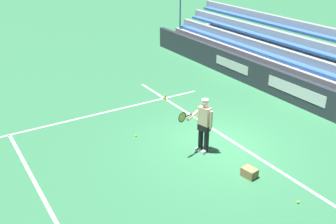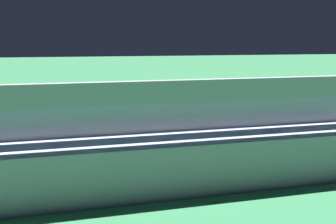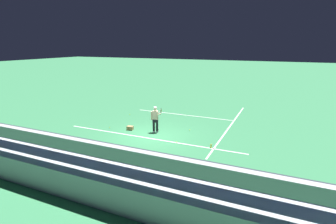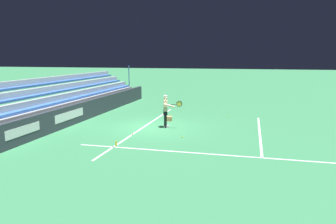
{
  "view_description": "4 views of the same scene",
  "coord_description": "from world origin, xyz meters",
  "px_view_note": "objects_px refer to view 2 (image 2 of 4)",
  "views": [
    {
      "loc": [
        -8.43,
        7.08,
        6.11
      ],
      "look_at": [
        0.4,
        1.62,
        1.35
      ],
      "focal_mm": 42.0,
      "sensor_mm": 36.0,
      "label": 1
    },
    {
      "loc": [
        -4.3,
        -16.25,
        3.23
      ],
      "look_at": [
        0.92,
        0.05,
        0.61
      ],
      "focal_mm": 50.0,
      "sensor_mm": 36.0,
      "label": 2
    },
    {
      "loc": [
        7.36,
        -13.87,
        5.64
      ],
      "look_at": [
        0.64,
        1.03,
        1.37
      ],
      "focal_mm": 28.0,
      "sensor_mm": 36.0,
      "label": 3
    },
    {
      "loc": [
        16.38,
        4.98,
        3.77
      ],
      "look_at": [
        0.21,
        0.87,
        0.9
      ],
      "focal_mm": 35.0,
      "sensor_mm": 36.0,
      "label": 4
    }
  ],
  "objects_px": {
    "tennis_ball_far_left": "(28,119)",
    "water_bottle": "(247,123)",
    "tennis_ball_toward_net": "(197,128)",
    "tennis_ball_by_box": "(48,134)",
    "ball_box_cardboard": "(91,127)",
    "tennis_ball_far_right": "(174,118)",
    "tennis_player": "(137,103)"
  },
  "relations": [
    {
      "from": "tennis_ball_far_right",
      "to": "tennis_ball_far_left",
      "type": "bearing_deg",
      "value": 163.35
    },
    {
      "from": "tennis_ball_far_left",
      "to": "tennis_ball_by_box",
      "type": "height_order",
      "value": "same"
    },
    {
      "from": "tennis_player",
      "to": "tennis_ball_by_box",
      "type": "height_order",
      "value": "tennis_player"
    },
    {
      "from": "tennis_ball_far_left",
      "to": "water_bottle",
      "type": "height_order",
      "value": "water_bottle"
    },
    {
      "from": "tennis_player",
      "to": "tennis_ball_far_left",
      "type": "height_order",
      "value": "tennis_player"
    },
    {
      "from": "tennis_ball_toward_net",
      "to": "tennis_ball_by_box",
      "type": "bearing_deg",
      "value": 173.02
    },
    {
      "from": "tennis_player",
      "to": "tennis_ball_by_box",
      "type": "distance_m",
      "value": 3.46
    },
    {
      "from": "tennis_ball_toward_net",
      "to": "tennis_player",
      "type": "bearing_deg",
      "value": 149.76
    },
    {
      "from": "tennis_player",
      "to": "ball_box_cardboard",
      "type": "distance_m",
      "value": 1.97
    },
    {
      "from": "tennis_ball_far_left",
      "to": "tennis_ball_by_box",
      "type": "distance_m",
      "value": 3.59
    },
    {
      "from": "tennis_ball_toward_net",
      "to": "tennis_ball_far_right",
      "type": "bearing_deg",
      "value": 91.53
    },
    {
      "from": "tennis_player",
      "to": "water_bottle",
      "type": "bearing_deg",
      "value": -15.55
    },
    {
      "from": "tennis_ball_far_right",
      "to": "water_bottle",
      "type": "bearing_deg",
      "value": -48.72
    },
    {
      "from": "tennis_player",
      "to": "water_bottle",
      "type": "xyz_separation_m",
      "value": [
        4.03,
        -1.12,
        -0.78
      ]
    },
    {
      "from": "tennis_player",
      "to": "tennis_ball_far_left",
      "type": "distance_m",
      "value": 5.03
    },
    {
      "from": "ball_box_cardboard",
      "to": "water_bottle",
      "type": "relative_size",
      "value": 1.82
    },
    {
      "from": "tennis_ball_by_box",
      "to": "water_bottle",
      "type": "bearing_deg",
      "value": -4.81
    },
    {
      "from": "tennis_player",
      "to": "tennis_ball_toward_net",
      "type": "relative_size",
      "value": 25.98
    },
    {
      "from": "tennis_player",
      "to": "water_bottle",
      "type": "relative_size",
      "value": 7.8
    },
    {
      "from": "tennis_player",
      "to": "tennis_ball_toward_net",
      "type": "distance_m",
      "value": 2.44
    },
    {
      "from": "tennis_player",
      "to": "tennis_ball_toward_net",
      "type": "xyz_separation_m",
      "value": [
        1.98,
        -1.15,
        -0.86
      ]
    },
    {
      "from": "tennis_ball_by_box",
      "to": "tennis_ball_far_left",
      "type": "bearing_deg",
      "value": 99.54
    },
    {
      "from": "ball_box_cardboard",
      "to": "tennis_ball_far_left",
      "type": "distance_m",
      "value": 3.92
    },
    {
      "from": "water_bottle",
      "to": "tennis_ball_far_right",
      "type": "bearing_deg",
      "value": 131.28
    },
    {
      "from": "water_bottle",
      "to": "ball_box_cardboard",
      "type": "bearing_deg",
      "value": 171.65
    },
    {
      "from": "tennis_ball_far_left",
      "to": "water_bottle",
      "type": "xyz_separation_m",
      "value": [
        7.94,
        -4.16,
        0.08
      ]
    },
    {
      "from": "tennis_ball_far_right",
      "to": "tennis_ball_toward_net",
      "type": "xyz_separation_m",
      "value": [
        0.07,
        -2.45,
        0.0
      ]
    },
    {
      "from": "tennis_ball_far_left",
      "to": "tennis_ball_by_box",
      "type": "relative_size",
      "value": 1.0
    },
    {
      "from": "tennis_player",
      "to": "tennis_ball_far_right",
      "type": "relative_size",
      "value": 25.98
    },
    {
      "from": "tennis_player",
      "to": "tennis_ball_far_left",
      "type": "bearing_deg",
      "value": 142.18
    },
    {
      "from": "ball_box_cardboard",
      "to": "tennis_ball_far_right",
      "type": "bearing_deg",
      "value": 22.82
    },
    {
      "from": "tennis_ball_toward_net",
      "to": "tennis_ball_by_box",
      "type": "xyz_separation_m",
      "value": [
        -5.29,
        0.65,
        0.0
      ]
    }
  ]
}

